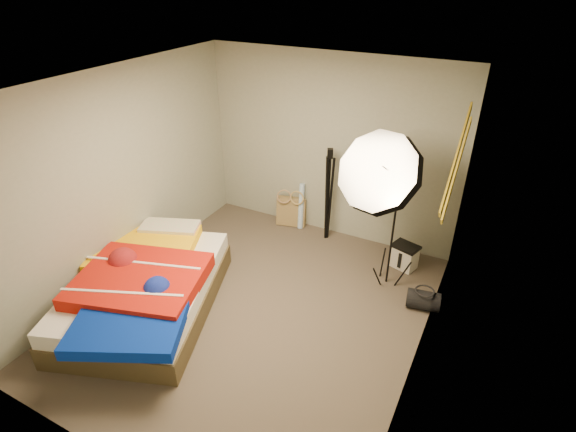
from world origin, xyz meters
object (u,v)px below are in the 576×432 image
Objects in this scene: tote_bag at (291,211)px; camera_tripod at (328,189)px; wrapping_roll at (301,206)px; duffel_bag at (423,300)px; photo_umbrella at (381,174)px; camera_case at (404,257)px; bed at (145,287)px.

tote_bag is 0.83m from camera_tripod.
wrapping_roll reaches higher than duffel_bag.
wrapping_roll is 0.50× the size of camera_tripod.
tote_bag is 2.07m from photo_umbrella.
tote_bag is 1.80m from camera_case.
photo_umbrella is at bearing -104.85° from camera_case.
photo_umbrella is 1.49× the size of camera_tripod.
wrapping_roll is 0.34× the size of photo_umbrella.
camera_tripod reaches higher than bed.
tote_bag reaches higher than duffel_bag.
photo_umbrella is at bearing 153.42° from duffel_bag.
photo_umbrella reaches higher than bed.
photo_umbrella reaches higher than camera_tripod.
duffel_bag is (2.17, -0.99, -0.10)m from tote_bag.
wrapping_roll reaches higher than camera_case.
camera_tripod is (-1.16, 0.20, 0.62)m from camera_case.
duffel_bag is 3.10m from bed.
bed is 2.64m from camera_tripod.
camera_tripod is at bearing 142.51° from photo_umbrella.
camera_tripod is at bearing -25.04° from tote_bag.
camera_case is 0.15× the size of photo_umbrella.
duffel_bag is at bearing 27.55° from bed.
camera_tripod reaches higher than wrapping_roll.
photo_umbrella reaches higher than wrapping_roll.
camera_tripod reaches higher than camera_case.
camera_tripod is at bearing 62.72° from bed.
photo_umbrella reaches higher than tote_bag.
camera_tripod is (-0.87, 0.67, -0.66)m from photo_umbrella.
tote_bag is 0.32× the size of camera_tripod.
duffel_bag is at bearing -29.42° from camera_tripod.
tote_bag is at bearing 180.00° from wrapping_roll.
camera_case is at bearing -10.76° from wrapping_roll.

